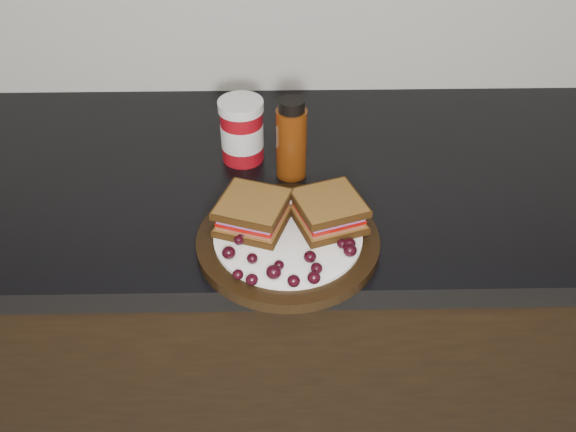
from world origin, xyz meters
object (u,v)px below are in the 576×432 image
Objects in this scene: condiment_jar at (242,131)px; oil_bottle at (291,139)px; sandwich_left at (253,213)px; plate at (288,242)px.

oil_bottle reaches higher than condiment_jar.
condiment_jar is (-0.02, 0.22, 0.01)m from sandwich_left.
sandwich_left is at bearing -83.64° from condiment_jar.
oil_bottle is at bearing 88.83° from sandwich_left.
sandwich_left is 0.85× the size of condiment_jar.
sandwich_left is 0.67× the size of oil_bottle.
condiment_jar is at bearing 149.27° from oil_bottle.
sandwich_left reaches higher than plate.
oil_bottle reaches higher than plate.
condiment_jar is 0.80× the size of oil_bottle.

